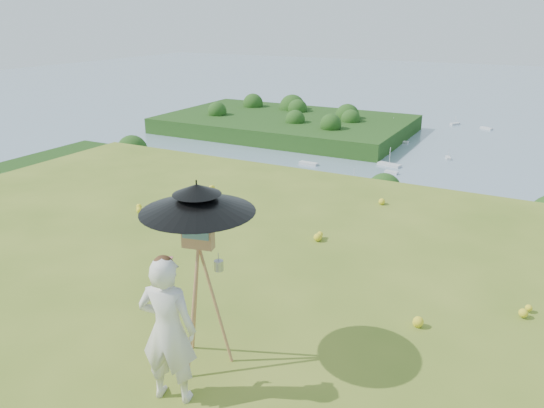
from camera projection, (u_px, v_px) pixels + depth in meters
The scene contains 12 objects.
ground at pixel (133, 307), 6.89m from camera, with size 14.00×14.00×0.00m, color #597521.
shoreline_tier at pixel (489, 288), 81.39m from camera, with size 170.00×28.00×8.00m, color gray.
bay_water at pixel (541, 111), 217.87m from camera, with size 700.00×700.00×0.00m, color slate.
peninsula at pixel (286, 117), 178.64m from camera, with size 90.00×60.00×12.00m, color #19380F, non-canonical shape.
slope_trees at pixel (460, 269), 41.05m from camera, with size 110.00×50.00×6.00m, color #174915, non-canonical shape.
harbor_town at pixel (495, 249), 79.19m from camera, with size 110.00×22.00×5.00m, color silver, non-canonical shape.
moored_boats at pixel (482, 147), 157.60m from camera, with size 140.00×140.00×0.70m, color silver, non-canonical shape.
wildflowers at pixel (146, 295), 7.08m from camera, with size 10.00×10.50×0.12m, color yellow, non-canonical shape.
painter at pixel (168, 330), 5.02m from camera, with size 0.56×0.37×1.53m, color beige.
field_easel at pixel (201, 293), 5.52m from camera, with size 0.65×0.65×1.70m, color #A76946, non-canonical shape.
sun_umbrella at pixel (198, 212), 5.25m from camera, with size 1.16×1.16×0.67m, color black, non-canonical shape.
painter_cap at pixel (163, 261), 4.78m from camera, with size 0.19×0.23×0.10m, color #E07B80, non-canonical shape.
Camera 1 is at (4.42, -4.48, 3.59)m, focal length 35.00 mm.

